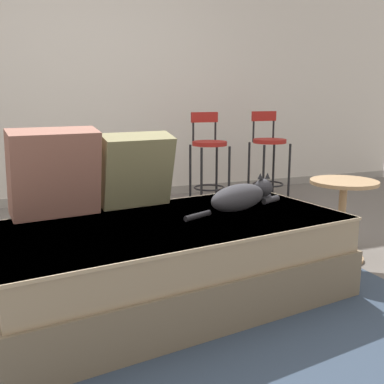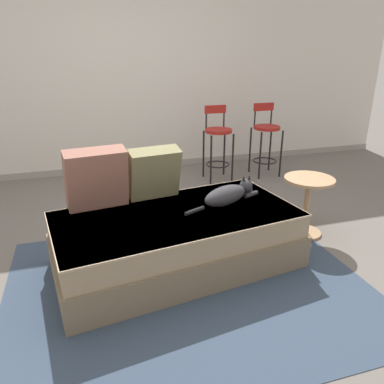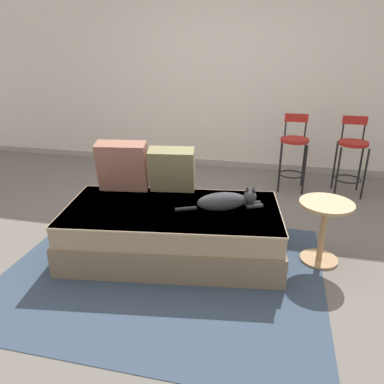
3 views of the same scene
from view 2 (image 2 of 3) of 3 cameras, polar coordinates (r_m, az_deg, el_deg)
name	(u,v)px [view 2 (image 2 of 3)]	position (r m, az deg, el deg)	size (l,w,h in m)	color
ground_plane	(166,241)	(3.38, -3.95, -7.49)	(16.00, 16.00, 0.00)	#66605B
wall_back_panel	(124,73)	(5.20, -10.26, 17.35)	(8.00, 0.10, 2.60)	silver
wall_baseboard_trim	(131,167)	(5.37, -9.32, 3.86)	(8.00, 0.02, 0.09)	gray
area_rug	(188,285)	(2.80, -0.58, -14.03)	(2.55, 2.03, 0.01)	#334256
couch	(177,239)	(2.93, -2.26, -7.20)	(1.96, 1.19, 0.45)	#766750
throw_pillow_corner	(96,178)	(2.94, -14.37, 2.02)	(0.49, 0.30, 0.48)	#936051
throw_pillow_middle	(154,173)	(3.06, -5.86, 2.91)	(0.44, 0.30, 0.44)	#847F56
cat	(228,194)	(3.00, 5.53, -0.38)	(0.71, 0.35, 0.19)	#333338
bar_stool_near_window	(218,139)	(4.81, 3.96, 8.02)	(0.34, 0.34, 0.94)	black
bar_stool_by_doorway	(266,136)	(5.08, 11.19, 8.32)	(0.34, 0.34, 0.94)	black
side_table	(307,198)	(3.52, 17.17, -0.88)	(0.44, 0.44, 0.54)	tan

